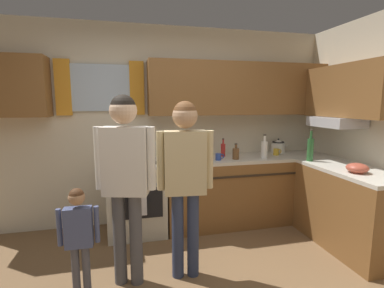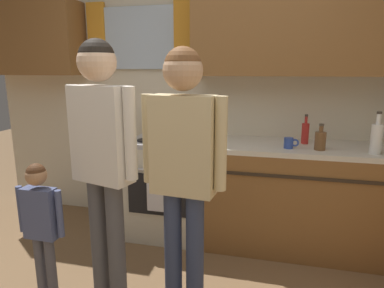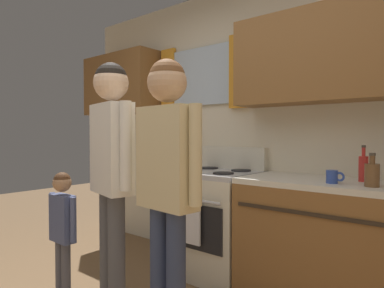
{
  "view_description": "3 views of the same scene",
  "coord_description": "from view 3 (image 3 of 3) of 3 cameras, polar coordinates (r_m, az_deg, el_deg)",
  "views": [
    {
      "loc": [
        -0.42,
        -1.88,
        1.62
      ],
      "look_at": [
        0.19,
        0.71,
        1.22
      ],
      "focal_mm": 26.21,
      "sensor_mm": 36.0,
      "label": 1
    },
    {
      "loc": [
        0.57,
        -1.29,
        1.51
      ],
      "look_at": [
        0.05,
        0.84,
        1.02
      ],
      "focal_mm": 31.48,
      "sensor_mm": 36.0,
      "label": 2
    },
    {
      "loc": [
        1.38,
        -0.87,
        1.22
      ],
      "look_at": [
        0.1,
        0.7,
        1.16
      ],
      "focal_mm": 31.78,
      "sensor_mm": 36.0,
      "label": 3
    }
  ],
  "objects": [
    {
      "name": "bottle_squat_brown",
      "position": [
        2.33,
        27.98,
        -4.49
      ],
      "size": [
        0.08,
        0.08,
        0.21
      ],
      "color": "brown",
      "rests_on": "kitchen_counter_run"
    },
    {
      "name": "bottle_sauce_red",
      "position": [
        2.55,
        26.82,
        -3.59
      ],
      "size": [
        0.06,
        0.06,
        0.25
      ],
      "color": "red",
      "rests_on": "kitchen_counter_run"
    },
    {
      "name": "stove_oven",
      "position": [
        3.04,
        4.03,
        -12.66
      ],
      "size": [
        0.69,
        0.67,
        1.1
      ],
      "color": "beige",
      "rests_on": "ground"
    },
    {
      "name": "small_child",
      "position": [
        2.61,
        -20.91,
        -12.25
      ],
      "size": [
        0.32,
        0.13,
        0.95
      ],
      "color": "#4C4C56",
      "rests_on": "ground"
    },
    {
      "name": "adult_in_plaid",
      "position": [
        1.9,
        -4.16,
        -4.08
      ],
      "size": [
        0.51,
        0.22,
        1.63
      ],
      "color": "#2D3856",
      "rests_on": "ground"
    },
    {
      "name": "adult_holding_child",
      "position": [
        2.3,
        -13.35,
        -2.31
      ],
      "size": [
        0.51,
        0.26,
        1.69
      ],
      "color": "#4C4C51",
      "rests_on": "ground"
    },
    {
      "name": "mug_cobalt_blue",
      "position": [
        2.39,
        22.55,
        -5.1
      ],
      "size": [
        0.11,
        0.07,
        0.08
      ],
      "color": "#2D479E",
      "rests_on": "kitchen_counter_run"
    },
    {
      "name": "back_wall_unit",
      "position": [
        3.0,
        13.51,
        6.92
      ],
      "size": [
        4.6,
        0.42,
        2.6
      ],
      "color": "beige",
      "rests_on": "ground"
    }
  ]
}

